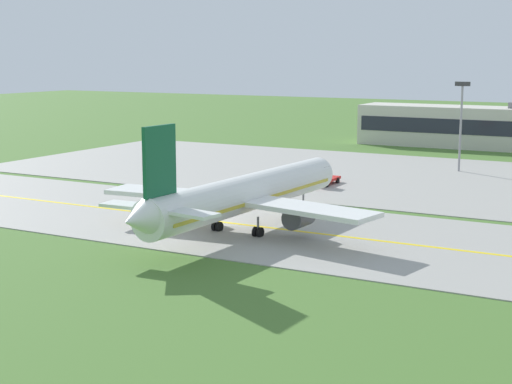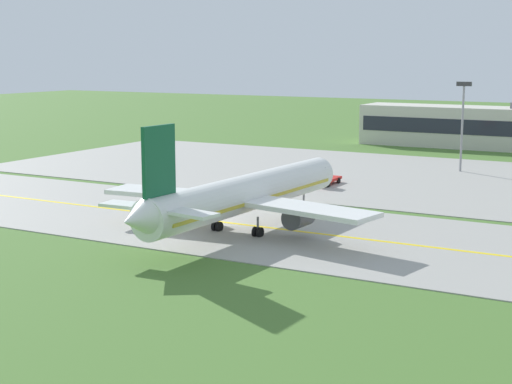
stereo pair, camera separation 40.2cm
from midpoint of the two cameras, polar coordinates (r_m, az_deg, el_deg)
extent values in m
plane|color=#47702D|center=(89.22, -2.32, -2.28)|extent=(500.00, 500.00, 0.00)
cube|color=#9E9B93|center=(89.21, -2.32, -2.25)|extent=(240.00, 28.00, 0.10)
cube|color=#9E9B93|center=(123.17, 11.94, 0.95)|extent=(140.00, 52.00, 0.10)
cube|color=yellow|center=(89.20, -2.32, -2.21)|extent=(220.00, 0.60, 0.01)
cylinder|color=white|center=(84.41, -0.52, -0.07)|extent=(5.67, 34.16, 4.00)
cone|color=white|center=(100.07, 5.06, 1.48)|extent=(3.92, 2.78, 3.80)
cone|color=white|center=(69.76, -8.62, -2.00)|extent=(3.55, 3.36, 3.40)
cube|color=gold|center=(84.50, -0.52, -0.41)|extent=(5.61, 31.44, 0.36)
cube|color=#1E232D|center=(98.02, 4.48, 1.72)|extent=(3.48, 1.96, 0.70)
cube|color=white|center=(87.54, -6.00, -0.10)|extent=(15.37, 6.14, 0.50)
cylinder|color=#47474C|center=(88.18, -4.16, -0.92)|extent=(2.46, 3.51, 2.30)
cylinder|color=black|center=(89.46, -3.56, -0.75)|extent=(2.11, 0.35, 2.10)
cube|color=white|center=(78.44, 3.88, -1.24)|extent=(15.63, 7.53, 0.50)
cylinder|color=#47474C|center=(81.37, 3.28, -1.83)|extent=(2.46, 3.51, 2.30)
cylinder|color=black|center=(82.75, 3.81, -1.64)|extent=(2.11, 0.35, 2.10)
cube|color=#145938|center=(71.52, -6.96, 2.28)|extent=(0.62, 4.41, 6.50)
cube|color=white|center=(74.11, -8.92, -0.98)|extent=(6.12, 2.73, 0.30)
cube|color=white|center=(70.17, -4.95, -1.52)|extent=(6.30, 3.29, 0.30)
cylinder|color=slate|center=(95.98, 3.63, -0.58)|extent=(0.24, 0.24, 1.65)
cylinder|color=black|center=(96.13, 3.63, -1.06)|extent=(0.40, 1.12, 1.10)
cylinder|color=slate|center=(84.72, -2.73, -1.99)|extent=(0.24, 0.24, 1.65)
cylinder|color=black|center=(85.04, -2.88, -2.52)|extent=(0.40, 1.12, 1.10)
cylinder|color=black|center=(84.74, -2.57, -2.56)|extent=(0.40, 1.12, 1.10)
cylinder|color=slate|center=(81.95, 0.27, -2.39)|extent=(0.24, 0.24, 1.65)
cylinder|color=black|center=(82.27, 0.11, -2.93)|extent=(0.40, 1.12, 1.10)
cylinder|color=black|center=(81.99, 0.44, -2.98)|extent=(0.40, 1.12, 1.10)
cube|color=red|center=(113.17, 4.91, 1.09)|extent=(2.04, 1.84, 1.80)
cube|color=#1E232D|center=(112.42, 4.76, 1.19)|extent=(1.84, 0.16, 0.81)
cube|color=red|center=(116.20, 5.52, 0.96)|extent=(2.20, 4.64, 0.40)
cylinder|color=orange|center=(113.02, 4.92, 1.59)|extent=(0.20, 0.20, 0.18)
cylinder|color=black|center=(112.96, 5.37, 0.53)|extent=(0.32, 0.91, 0.90)
cylinder|color=black|center=(113.72, 4.44, 0.60)|extent=(0.32, 0.91, 0.90)
cylinder|color=black|center=(116.71, 6.16, 0.82)|extent=(0.32, 0.91, 0.90)
cylinder|color=black|center=(117.49, 5.21, 0.90)|extent=(0.32, 0.91, 0.90)
cube|color=beige|center=(167.71, 15.75, 4.58)|extent=(46.53, 10.74, 8.42)
cube|color=#1E232D|center=(162.42, 15.32, 4.59)|extent=(44.67, 0.10, 3.03)
cylinder|color=gray|center=(131.60, 14.93, 4.45)|extent=(0.36, 0.36, 14.00)
cube|color=#333333|center=(131.14, 15.08, 7.65)|extent=(2.40, 0.50, 0.70)
cone|color=orange|center=(112.56, -9.95, 0.31)|extent=(0.44, 0.44, 0.60)
cone|color=orange|center=(106.27, -3.88, -0.14)|extent=(0.44, 0.44, 0.60)
camera|label=1|loc=(0.20, -89.87, 0.02)|focal=54.65mm
camera|label=2|loc=(0.20, 90.13, -0.02)|focal=54.65mm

